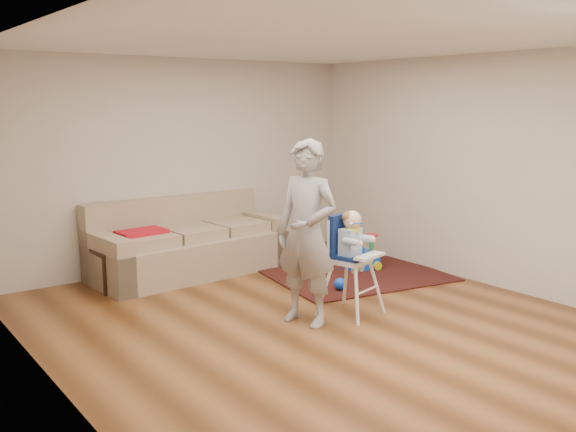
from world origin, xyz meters
TOP-DOWN VIEW (x-y plane):
  - ground at (0.00, 0.00)m, footprint 5.50×5.50m
  - room_envelope at (0.00, 0.53)m, footprint 5.04×5.52m
  - sofa at (-0.13, 2.30)m, footprint 2.53×1.19m
  - side_table at (-1.14, 2.22)m, footprint 0.47×0.47m
  - area_rug at (1.50, 0.96)m, footprint 2.31×1.88m
  - ride_on_toy at (1.74, 1.16)m, footprint 0.48×0.39m
  - toy_ball at (0.88, 0.59)m, footprint 0.14×0.14m
  - high_chair at (0.44, -0.08)m, footprint 0.62×0.62m
  - adult at (-0.08, -0.01)m, footprint 0.62×0.76m

SIDE VIEW (x-z plane):
  - ground at x=0.00m, z-range 0.00..0.00m
  - area_rug at x=1.50m, z-range 0.00..0.02m
  - toy_ball at x=0.88m, z-range 0.02..0.16m
  - side_table at x=-1.14m, z-range 0.00..0.47m
  - ride_on_toy at x=1.74m, z-range 0.02..0.47m
  - sofa at x=-0.13m, z-range 0.00..0.95m
  - high_chair at x=0.44m, z-range -0.02..1.07m
  - adult at x=-0.08m, z-range 0.00..1.80m
  - room_envelope at x=0.00m, z-range 0.52..3.24m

